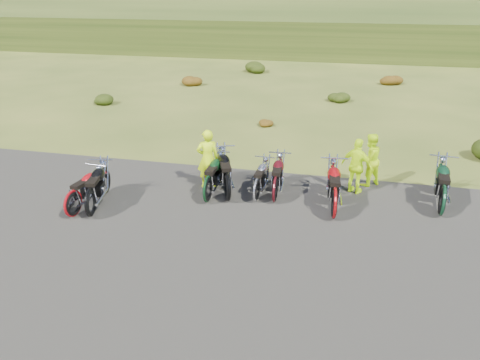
% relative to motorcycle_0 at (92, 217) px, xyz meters
% --- Properties ---
extents(ground, '(300.00, 300.00, 0.00)m').
position_rel_motorcycle_0_xyz_m(ground, '(3.26, 0.15, 0.00)').
color(ground, '#3C4C19').
rests_on(ground, ground).
extents(gravel_pad, '(20.00, 12.00, 0.04)m').
position_rel_motorcycle_0_xyz_m(gravel_pad, '(3.26, -1.85, 0.00)').
color(gravel_pad, black).
rests_on(gravel_pad, ground).
extents(hill_slope, '(300.00, 45.97, 9.37)m').
position_rel_motorcycle_0_xyz_m(hill_slope, '(3.26, 50.15, 0.00)').
color(hill_slope, '#263913').
rests_on(hill_slope, ground).
extents(hill_plateau, '(300.00, 90.00, 9.17)m').
position_rel_motorcycle_0_xyz_m(hill_plateau, '(3.26, 110.15, 0.00)').
color(hill_plateau, '#263913').
rests_on(hill_plateau, ground).
extents(shrub_1, '(1.03, 1.03, 0.61)m').
position_rel_motorcycle_0_xyz_m(shrub_1, '(-5.84, 11.45, 0.31)').
color(shrub_1, black).
rests_on(shrub_1, ground).
extents(shrub_2, '(1.30, 1.30, 0.77)m').
position_rel_motorcycle_0_xyz_m(shrub_2, '(-2.94, 16.75, 0.38)').
color(shrub_2, '#62290C').
rests_on(shrub_2, ground).
extents(shrub_3, '(1.56, 1.56, 0.92)m').
position_rel_motorcycle_0_xyz_m(shrub_3, '(-0.04, 22.05, 0.46)').
color(shrub_3, black).
rests_on(shrub_3, ground).
extents(shrub_4, '(0.77, 0.77, 0.45)m').
position_rel_motorcycle_0_xyz_m(shrub_4, '(2.86, 9.35, 0.23)').
color(shrub_4, '#62290C').
rests_on(shrub_4, ground).
extents(shrub_5, '(1.03, 1.03, 0.61)m').
position_rel_motorcycle_0_xyz_m(shrub_5, '(5.76, 14.65, 0.31)').
color(shrub_5, black).
rests_on(shrub_5, ground).
extents(shrub_6, '(1.30, 1.30, 0.77)m').
position_rel_motorcycle_0_xyz_m(shrub_6, '(8.66, 19.95, 0.38)').
color(shrub_6, '#62290C').
rests_on(shrub_6, ground).
extents(motorcycle_0, '(1.20, 2.31, 1.15)m').
position_rel_motorcycle_0_xyz_m(motorcycle_0, '(0.00, 0.00, 0.00)').
color(motorcycle_0, black).
rests_on(motorcycle_0, ground).
extents(motorcycle_1, '(0.86, 2.07, 1.06)m').
position_rel_motorcycle_0_xyz_m(motorcycle_1, '(-0.44, -0.11, 0.00)').
color(motorcycle_1, '#990B10').
rests_on(motorcycle_1, ground).
extents(motorcycle_2, '(0.72, 2.13, 1.11)m').
position_rel_motorcycle_0_xyz_m(motorcycle_2, '(2.71, 1.53, 0.00)').
color(motorcycle_2, black).
rests_on(motorcycle_2, ground).
extents(motorcycle_3, '(0.68, 1.88, 0.97)m').
position_rel_motorcycle_0_xyz_m(motorcycle_3, '(4.01, 1.88, 0.00)').
color(motorcycle_3, '#ADAEB2').
rests_on(motorcycle_3, ground).
extents(motorcycle_4, '(0.79, 2.09, 1.08)m').
position_rel_motorcycle_0_xyz_m(motorcycle_4, '(4.52, 1.96, 0.00)').
color(motorcycle_4, '#420B10').
rests_on(motorcycle_4, ground).
extents(motorcycle_5, '(1.56, 2.43, 1.21)m').
position_rel_motorcycle_0_xyz_m(motorcycle_5, '(3.23, 1.73, 0.00)').
color(motorcycle_5, black).
rests_on(motorcycle_5, ground).
extents(motorcycle_6, '(0.98, 2.38, 1.22)m').
position_rel_motorcycle_0_xyz_m(motorcycle_6, '(6.16, 1.35, 0.00)').
color(motorcycle_6, maroon).
rests_on(motorcycle_6, ground).
extents(motorcycle_7, '(0.99, 2.41, 1.23)m').
position_rel_motorcycle_0_xyz_m(motorcycle_7, '(8.89, 2.15, 0.00)').
color(motorcycle_7, '#0D311C').
rests_on(motorcycle_7, ground).
extents(person_middle, '(0.76, 0.64, 1.76)m').
position_rel_motorcycle_0_xyz_m(person_middle, '(2.42, 2.55, 0.88)').
color(person_middle, '#CAF30C').
rests_on(person_middle, ground).
extents(person_right_a, '(0.98, 0.95, 1.60)m').
position_rel_motorcycle_0_xyz_m(person_right_a, '(7.04, 3.77, 0.80)').
color(person_right_a, '#CAF30C').
rests_on(person_right_a, ground).
extents(person_right_b, '(1.03, 0.78, 1.62)m').
position_rel_motorcycle_0_xyz_m(person_right_b, '(6.69, 3.10, 0.81)').
color(person_right_b, '#CAF30C').
rests_on(person_right_b, ground).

